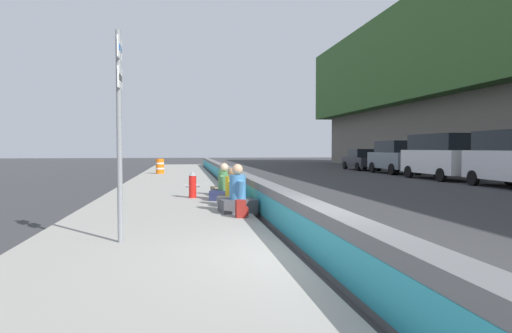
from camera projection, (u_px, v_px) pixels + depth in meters
The scene contains 14 objects.
ground_plane at pixel (324, 263), 6.93m from camera, with size 160.00×160.00×0.00m, color #353538.
sidewalk_strip at pixel (146, 265), 6.51m from camera, with size 80.00×4.40×0.14m, color gray.
jersey_barrier at pixel (324, 235), 6.91m from camera, with size 76.00×0.45×0.85m.
route_sign_post at pixel (119, 121), 7.69m from camera, with size 0.44×0.09×3.60m.
fire_hydrant at pixel (193, 184), 14.77m from camera, with size 0.26×0.46×0.88m.
seated_person_foreground at pixel (238, 197), 11.46m from camera, with size 0.85×0.96×1.22m.
seated_person_middle at pixel (232, 194), 12.73m from camera, with size 0.79×0.88×1.06m.
seated_person_rear at pixel (224, 189), 14.13m from camera, with size 0.90×0.98×1.14m.
seated_person_far at pixel (224, 185), 15.53m from camera, with size 0.81×0.91×1.12m.
backpack at pixel (241, 209), 10.60m from camera, with size 0.32×0.28×0.40m.
construction_barrel at pixel (160, 166), 28.95m from camera, with size 0.54×0.54×0.95m.
parked_car_fourth at pixel (440, 156), 25.49m from camera, with size 5.16×2.22×2.56m.
parked_car_midline at pixel (395, 157), 31.40m from camera, with size 4.81×2.09×2.28m.
parked_car_far at pixel (362, 159), 36.88m from camera, with size 4.53×2.01×1.71m.
Camera 1 is at (-6.61, 2.11, 1.75)m, focal length 31.85 mm.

